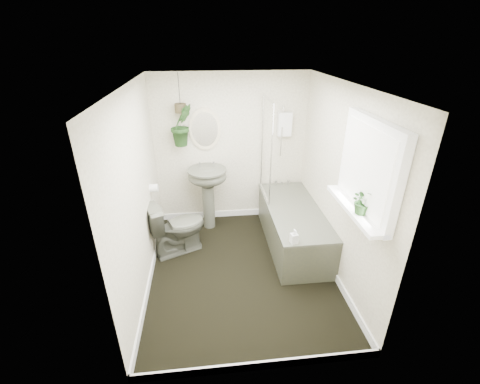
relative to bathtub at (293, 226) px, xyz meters
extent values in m
cube|color=black|center=(-0.80, -0.50, -0.30)|extent=(2.30, 2.80, 0.02)
cube|color=white|center=(-0.80, -0.50, 2.02)|extent=(2.30, 2.80, 0.02)
cube|color=white|center=(-0.80, 0.91, 0.86)|extent=(2.30, 0.02, 2.30)
cube|color=white|center=(-0.80, -1.91, 0.86)|extent=(2.30, 0.02, 2.30)
cube|color=white|center=(-1.96, -0.50, 0.86)|extent=(0.02, 2.80, 2.30)
cube|color=white|center=(0.36, -0.50, 0.86)|extent=(0.02, 2.80, 2.30)
cube|color=white|center=(-0.80, -0.50, -0.24)|extent=(2.30, 2.80, 0.10)
cube|color=white|center=(0.00, 0.84, 1.26)|extent=(0.20, 0.10, 0.35)
ellipsoid|color=beige|center=(-1.18, 0.87, 1.21)|extent=(0.46, 0.03, 0.62)
cylinder|color=black|center=(-1.58, 0.86, 1.11)|extent=(0.04, 0.04, 0.22)
cylinder|color=white|center=(-1.90, 0.20, 0.61)|extent=(0.11, 0.11, 0.11)
cube|color=white|center=(0.29, -1.20, 1.36)|extent=(0.08, 1.00, 0.90)
cube|color=white|center=(0.22, -1.20, 0.94)|extent=(0.18, 1.00, 0.04)
cube|color=white|center=(0.24, -1.20, 1.36)|extent=(0.01, 0.86, 0.76)
imported|color=#4C4E42|center=(-1.62, 0.02, 0.10)|extent=(0.87, 0.70, 0.78)
imported|color=black|center=(0.23, -1.32, 1.08)|extent=(0.24, 0.21, 0.25)
imported|color=black|center=(-1.50, 0.75, 1.31)|extent=(0.41, 0.39, 0.59)
imported|color=black|center=(-0.22, -0.79, 0.38)|extent=(0.09, 0.09, 0.18)
cylinder|color=#3C331F|center=(-1.50, 0.75, 1.55)|extent=(0.16, 0.16, 0.12)
camera|label=1|loc=(-1.18, -3.77, 2.45)|focal=24.00mm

